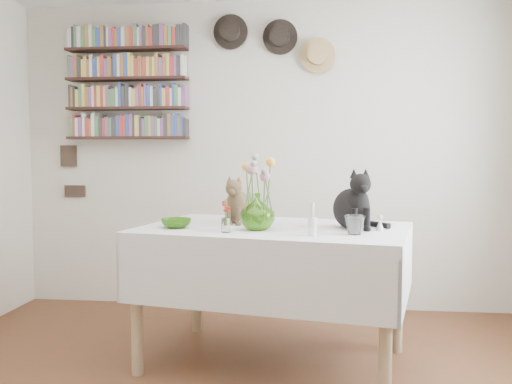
# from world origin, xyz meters

# --- Properties ---
(room) EXTENTS (4.08, 4.58, 2.58)m
(room) POSITION_xyz_m (0.00, 0.00, 1.25)
(room) COLOR brown
(room) RESTS_ON ground
(dining_table) EXTENTS (1.73, 1.29, 0.83)m
(dining_table) POSITION_xyz_m (0.21, 0.98, 0.63)
(dining_table) COLOR white
(dining_table) RESTS_ON room
(tabby_cat) EXTENTS (0.24, 0.29, 0.31)m
(tabby_cat) POSITION_xyz_m (-0.03, 1.14, 0.99)
(tabby_cat) COLOR brown
(tabby_cat) RESTS_ON dining_table
(black_cat) EXTENTS (0.32, 0.37, 0.36)m
(black_cat) POSITION_xyz_m (0.66, 0.97, 1.01)
(black_cat) COLOR black
(black_cat) RESTS_ON dining_table
(flower_vase) EXTENTS (0.27, 0.27, 0.21)m
(flower_vase) POSITION_xyz_m (0.12, 0.83, 0.94)
(flower_vase) COLOR #7CCA36
(flower_vase) RESTS_ON dining_table
(green_bowl) EXTENTS (0.23, 0.23, 0.06)m
(green_bowl) POSITION_xyz_m (-0.36, 0.86, 0.86)
(green_bowl) COLOR #7CCA36
(green_bowl) RESTS_ON dining_table
(drinking_glass) EXTENTS (0.14, 0.14, 0.11)m
(drinking_glass) POSITION_xyz_m (0.67, 0.71, 0.89)
(drinking_glass) COLOR white
(drinking_glass) RESTS_ON dining_table
(candlestick) EXTENTS (0.05, 0.05, 0.18)m
(candlestick) POSITION_xyz_m (0.44, 0.64, 0.89)
(candlestick) COLOR white
(candlestick) RESTS_ON dining_table
(berry_jar) EXTENTS (0.05, 0.05, 0.21)m
(berry_jar) POSITION_xyz_m (-0.04, 0.71, 0.93)
(berry_jar) COLOR white
(berry_jar) RESTS_ON dining_table
(porcelain_figurine) EXTENTS (0.05, 0.05, 0.09)m
(porcelain_figurine) POSITION_xyz_m (0.82, 0.87, 0.87)
(porcelain_figurine) COLOR white
(porcelain_figurine) RESTS_ON dining_table
(flower_bouquet) EXTENTS (0.17, 0.13, 0.39)m
(flower_bouquet) POSITION_xyz_m (0.12, 0.84, 1.17)
(flower_bouquet) COLOR #4C7233
(flower_bouquet) RESTS_ON flower_vase
(bookshelf_unit) EXTENTS (1.00, 0.16, 0.91)m
(bookshelf_unit) POSITION_xyz_m (-1.10, 2.16, 1.84)
(bookshelf_unit) COLOR black
(bookshelf_unit) RESTS_ON room
(wall_hats) EXTENTS (0.98, 0.09, 0.48)m
(wall_hats) POSITION_xyz_m (0.12, 2.19, 2.17)
(wall_hats) COLOR black
(wall_hats) RESTS_ON room
(wall_art_plaques) EXTENTS (0.21, 0.02, 0.44)m
(wall_art_plaques) POSITION_xyz_m (-1.63, 2.23, 1.12)
(wall_art_plaques) COLOR #38281E
(wall_art_plaques) RESTS_ON room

